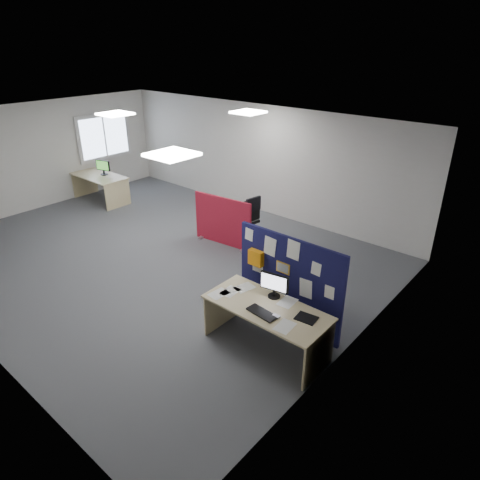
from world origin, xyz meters
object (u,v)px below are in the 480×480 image
Objects in this scene: monitor_second at (103,167)px; office_chair at (249,216)px; red_divider at (223,221)px; second_desk at (101,181)px; monitor_main at (274,284)px; main_desk at (268,315)px; navy_divider at (288,282)px.

monitor_second reaches higher than office_chair.
red_divider is at bearing -117.96° from office_chair.
second_desk is at bearing 175.47° from red_divider.
monitor_main is at bearing -34.47° from office_chair.
main_desk is 7.53m from second_desk.
monitor_main is at bearing -83.31° from navy_divider.
main_desk is 4.20× the size of monitor_second.
navy_divider is 1.12× the size of second_desk.
navy_divider is 4.27× the size of monitor_second.
navy_divider is at bearing -10.79° from second_desk.
red_divider reaches higher than main_desk.
main_desk is at bearing -31.25° from monitor_second.
office_chair is at bearing 7.08° from second_desk.
monitor_main reaches higher than red_divider.
monitor_second is at bearing 153.95° from monitor_main.
red_divider is (-2.77, 1.92, -0.41)m from monitor_main.
navy_divider reaches higher than monitor_main.
second_desk is 3.81× the size of monitor_second.
monitor_second is at bearing 174.27° from red_divider.
office_chair is at bearing 124.20° from monitor_main.
monitor_second is (-4.36, -0.04, 0.42)m from red_divider.
monitor_main is at bearing -40.91° from red_divider.
second_desk is (-7.19, 1.78, -0.39)m from monitor_main.
main_desk is at bearing -36.23° from office_chair.
navy_divider reaches higher than office_chair.
monitor_second is (-7.13, 1.87, 0.01)m from monitor_main.
red_divider is at bearing -14.45° from monitor_second.
monitor_main reaches higher than office_chair.
monitor_main is (0.05, -0.42, 0.18)m from navy_divider.
monitor_second is (-7.20, 2.10, 0.39)m from main_desk.
second_desk is 0.41m from monitor_second.
red_divider is (-2.85, 2.14, -0.03)m from main_desk.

